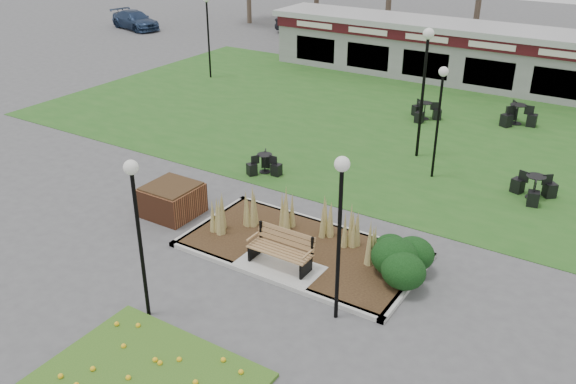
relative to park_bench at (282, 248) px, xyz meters
The scene contains 19 objects.
ground 0.64m from the park_bench, 90.00° to the right, with size 100.00×100.00×0.00m, color #515154.
lawn 11.77m from the park_bench, 90.00° to the left, with size 34.00×16.00×0.02m, color #265C1D.
flower_bed 4.88m from the park_bench, 90.00° to the right, with size 4.20×3.00×0.16m.
planting_bed 1.70m from the park_bench, 40.83° to the left, with size 6.75×3.40×1.27m.
park_bench is the anchor object (origin of this frame).
brick_planter 4.47m from the park_bench, behind, with size 1.50×1.50×0.95m.
food_pavilion 19.73m from the park_bench, 90.00° to the left, with size 24.60×3.40×2.90m.
lamp_post_near_left 3.32m from the park_bench, 26.04° to the right, with size 0.33×0.33×3.97m.
lamp_post_near_right 4.23m from the park_bench, 115.13° to the right, with size 0.32×0.32×3.84m.
lamp_post_mid_left 9.41m from the park_bench, 89.26° to the left, with size 0.39×0.39×4.67m.
lamp_post_mid_right 7.93m from the park_bench, 80.56° to the left, with size 0.32×0.32×3.82m.
lamp_post_far_left 18.95m from the park_bench, 134.50° to the left, with size 0.35×0.35×4.21m.
bistro_set_a 6.08m from the park_bench, 128.50° to the left, with size 1.09×1.26×0.67m.
bistro_set_b 8.90m from the park_bench, 59.32° to the left, with size 1.41×1.36×0.76m.
bistro_set_c 13.11m from the park_bench, 95.10° to the left, with size 1.38×1.22×0.73m.
bistro_set_d 14.72m from the park_bench, 80.91° to the left, with size 1.42×1.58×0.84m.
car_silver 29.79m from the park_bench, 116.11° to the left, with size 1.85×4.61×1.57m, color #ACACB1.
car_black 30.16m from the park_bench, 119.58° to the left, with size 1.49×4.27×1.41m, color black.
car_blue 33.27m from the park_bench, 141.41° to the left, with size 1.78×4.39×1.27m, color navy.
Camera 1 is at (7.25, -10.89, 8.65)m, focal length 38.00 mm.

